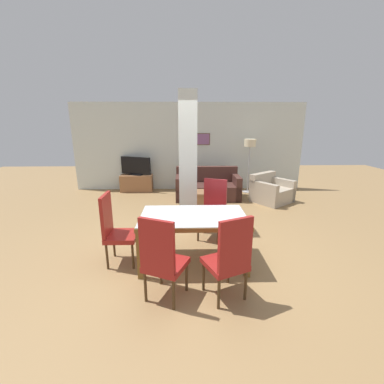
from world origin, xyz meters
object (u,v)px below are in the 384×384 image
dining_chair_near_left (162,258)px  armchair (271,192)px  bottle (210,189)px  tv_screen (136,166)px  sofa (207,188)px  floor_lamp (250,148)px  coffee_table (205,200)px  dining_table (193,225)px  dining_chair_head_left (115,228)px  dining_chair_far_right (213,208)px  tv_stand (137,183)px  dining_chair_near_right (229,257)px

dining_chair_near_left → armchair: dining_chair_near_left is taller
bottle → tv_screen: (-2.13, 1.81, 0.26)m
sofa → floor_lamp: 1.80m
tv_screen → coffee_table: bearing=160.3°
coffee_table → dining_table: bearing=-98.4°
dining_chair_near_left → bottle: size_ratio=4.53×
dining_chair_head_left → bottle: (1.67, 2.45, -0.05)m
dining_chair_far_right → sofa: bearing=-68.5°
dining_table → armchair: 3.82m
sofa → tv_stand: bearing=-20.0°
dining_table → dining_chair_head_left: (-1.19, 0.00, -0.03)m
tv_stand → floor_lamp: (3.47, -0.19, 1.11)m
sofa → floor_lamp: floor_lamp is taller
dining_chair_near_right → dining_chair_near_left: bearing=156.5°
coffee_table → tv_stand: (-2.03, 1.71, 0.03)m
dining_chair_head_left → floor_lamp: (3.01, 4.08, 0.79)m
coffee_table → sofa: bearing=81.6°
dining_chair_near_left → dining_chair_near_right: size_ratio=1.00×
dining_table → dining_chair_far_right: 0.98m
dining_chair_near_right → floor_lamp: floor_lamp is taller
floor_lamp → dining_chair_near_left: bearing=-114.0°
armchair → coffee_table: size_ratio=1.84×
dining_table → dining_chair_near_right: 0.99m
sofa → armchair: bearing=167.0°
dining_table → dining_chair_head_left: dining_chair_head_left is taller
coffee_table → tv_screen: size_ratio=0.72×
dining_table → armchair: dining_table is taller
dining_chair_far_right → tv_stand: 3.96m
sofa → dining_chair_far_right: bearing=87.4°
dining_table → dining_chair_head_left: 1.19m
tv_stand → tv_screen: tv_screen is taller
dining_chair_far_right → tv_screen: (-2.05, 3.38, 0.21)m
dining_chair_far_right → sofa: size_ratio=0.62×
dining_chair_far_right → dining_chair_near_left: 1.97m
dining_chair_near_right → sofa: size_ratio=0.62×
floor_lamp → dining_chair_far_right: bearing=-114.1°
tv_screen → sofa: bearing=-179.4°
tv_screen → bottle: bearing=160.1°
dining_chair_near_right → tv_screen: size_ratio=1.16×
bottle → sofa: bearing=87.9°
sofa → coffee_table: 0.94m
dining_chair_far_right → sofa: 2.61m
tv_stand → tv_screen: size_ratio=1.03×
dining_chair_head_left → dining_chair_far_right: 1.82m
dining_chair_far_right → armchair: 2.87m
armchair → tv_stand: armchair is taller
sofa → tv_screen: tv_screen is taller
dining_chair_far_right → dining_chair_near_right: bearing=114.1°
dining_chair_head_left → floor_lamp: size_ratio=0.68×
armchair → tv_stand: size_ratio=1.28×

